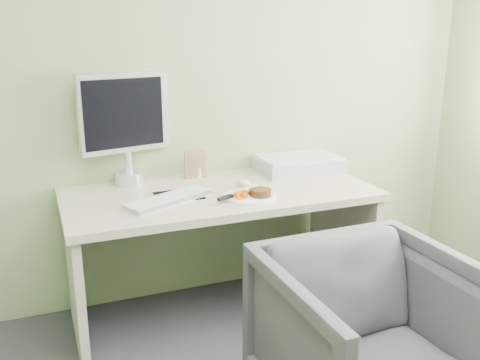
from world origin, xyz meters
name	(u,v)px	position (x,y,z in m)	size (l,w,h in m)	color
wall_back	(196,65)	(0.00, 2.00, 1.35)	(3.50, 3.50, 0.00)	#899F6F
desk	(220,223)	(0.00, 1.62, 0.55)	(1.60, 0.75, 0.73)	#B9B39B
plate	(250,197)	(0.10, 1.45, 0.74)	(0.26, 0.26, 0.01)	white
steak	(261,192)	(0.14, 1.43, 0.76)	(0.11, 0.11, 0.03)	black
potato_pile	(251,186)	(0.12, 1.50, 0.77)	(0.11, 0.08, 0.06)	tan
carrot_heap	(242,193)	(0.05, 1.43, 0.76)	(0.06, 0.05, 0.04)	#FF5F05
steak_knife	(231,196)	(-0.01, 1.44, 0.76)	(0.22, 0.12, 0.02)	silver
mousepad	(179,195)	(-0.22, 1.61, 0.73)	(0.23, 0.20, 0.00)	black
keyboard	(169,199)	(-0.30, 1.54, 0.75)	(0.46, 0.13, 0.02)	white
computer_mouse	(244,184)	(0.14, 1.62, 0.75)	(0.06, 0.11, 0.04)	white
photo_frame	(196,164)	(-0.05, 1.90, 0.81)	(0.13, 0.01, 0.16)	brown
eyedrop_bottle	(199,172)	(-0.03, 1.90, 0.76)	(0.02, 0.02, 0.07)	white
scanner	(298,164)	(0.57, 1.84, 0.77)	(0.49, 0.32, 0.08)	#A5A6AC
monitor	(125,122)	(-0.42, 1.94, 1.06)	(0.49, 0.18, 0.59)	silver
desk_chair	(371,343)	(0.27, 0.63, 0.36)	(0.77, 0.79, 0.72)	#38383D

